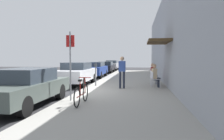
{
  "coord_description": "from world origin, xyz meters",
  "views": [
    {
      "loc": [
        3.0,
        -9.81,
        1.72
      ],
      "look_at": [
        0.92,
        5.67,
        0.85
      ],
      "focal_mm": 33.35,
      "sensor_mm": 36.0,
      "label": 1
    }
  ],
  "objects_px": {
    "parking_meter": "(96,73)",
    "bicycle_0": "(82,94)",
    "parked_car_0": "(25,87)",
    "parked_car_3": "(106,67)",
    "cafe_chair_2": "(152,76)",
    "parked_car_2": "(95,69)",
    "street_sign": "(70,60)",
    "cafe_chair_0": "(154,78)",
    "seated_patron_2": "(153,73)",
    "parked_car_4": "(112,65)",
    "parked_car_1": "(76,73)",
    "cafe_chair_1": "(153,77)",
    "seated_patron_0": "(155,75)",
    "pedestrian_standing": "(122,70)"
  },
  "relations": [
    {
      "from": "parking_meter",
      "to": "bicycle_0",
      "type": "height_order",
      "value": "parking_meter"
    },
    {
      "from": "parked_car_2",
      "to": "parking_meter",
      "type": "distance_m",
      "value": 6.89
    },
    {
      "from": "parked_car_3",
      "to": "parked_car_4",
      "type": "height_order",
      "value": "parked_car_4"
    },
    {
      "from": "parked_car_4",
      "to": "cafe_chair_0",
      "type": "distance_m",
      "value": 19.29
    },
    {
      "from": "parked_car_4",
      "to": "cafe_chair_0",
      "type": "relative_size",
      "value": 5.06
    },
    {
      "from": "cafe_chair_2",
      "to": "pedestrian_standing",
      "type": "bearing_deg",
      "value": -127.6
    },
    {
      "from": "cafe_chair_0",
      "to": "cafe_chair_2",
      "type": "bearing_deg",
      "value": 90.05
    },
    {
      "from": "parked_car_0",
      "to": "parked_car_4",
      "type": "bearing_deg",
      "value": 90.0
    },
    {
      "from": "parked_car_1",
      "to": "parked_car_4",
      "type": "bearing_deg",
      "value": 90.0
    },
    {
      "from": "street_sign",
      "to": "parking_meter",
      "type": "bearing_deg",
      "value": 89.33
    },
    {
      "from": "parked_car_3",
      "to": "bicycle_0",
      "type": "bearing_deg",
      "value": -83.34
    },
    {
      "from": "parked_car_3",
      "to": "parked_car_2",
      "type": "bearing_deg",
      "value": -90.0
    },
    {
      "from": "parked_car_3",
      "to": "parked_car_4",
      "type": "xyz_separation_m",
      "value": [
        0.0,
        5.42,
        0.05
      ]
    },
    {
      "from": "parking_meter",
      "to": "parked_car_3",
      "type": "bearing_deg",
      "value": 96.78
    },
    {
      "from": "parked_car_0",
      "to": "street_sign",
      "type": "bearing_deg",
      "value": 21.66
    },
    {
      "from": "cafe_chair_1",
      "to": "seated_patron_2",
      "type": "height_order",
      "value": "seated_patron_2"
    },
    {
      "from": "cafe_chair_2",
      "to": "pedestrian_standing",
      "type": "height_order",
      "value": "pedestrian_standing"
    },
    {
      "from": "bicycle_0",
      "to": "seated_patron_2",
      "type": "height_order",
      "value": "seated_patron_2"
    },
    {
      "from": "cafe_chair_0",
      "to": "parked_car_1",
      "type": "bearing_deg",
      "value": 163.31
    },
    {
      "from": "seated_patron_0",
      "to": "cafe_chair_1",
      "type": "relative_size",
      "value": 1.48
    },
    {
      "from": "street_sign",
      "to": "bicycle_0",
      "type": "bearing_deg",
      "value": -43.96
    },
    {
      "from": "bicycle_0",
      "to": "cafe_chair_2",
      "type": "bearing_deg",
      "value": 65.91
    },
    {
      "from": "parked_car_2",
      "to": "parking_meter",
      "type": "xyz_separation_m",
      "value": [
        1.55,
        -6.71,
        0.15
      ]
    },
    {
      "from": "bicycle_0",
      "to": "pedestrian_standing",
      "type": "xyz_separation_m",
      "value": [
        1.07,
        4.02,
        0.64
      ]
    },
    {
      "from": "bicycle_0",
      "to": "cafe_chair_2",
      "type": "xyz_separation_m",
      "value": [
        2.8,
        6.26,
        0.14
      ]
    },
    {
      "from": "parked_car_1",
      "to": "cafe_chair_2",
      "type": "xyz_separation_m",
      "value": [
        4.88,
        0.19,
        -0.13
      ]
    },
    {
      "from": "bicycle_0",
      "to": "cafe_chair_0",
      "type": "height_order",
      "value": "bicycle_0"
    },
    {
      "from": "parked_car_4",
      "to": "bicycle_0",
      "type": "bearing_deg",
      "value": -84.88
    },
    {
      "from": "parked_car_2",
      "to": "parked_car_3",
      "type": "relative_size",
      "value": 1.0
    },
    {
      "from": "cafe_chair_1",
      "to": "parked_car_4",
      "type": "bearing_deg",
      "value": 105.34
    },
    {
      "from": "parked_car_0",
      "to": "cafe_chair_0",
      "type": "bearing_deg",
      "value": 43.54
    },
    {
      "from": "parked_car_4",
      "to": "seated_patron_0",
      "type": "xyz_separation_m",
      "value": [
        4.94,
        -18.65,
        0.07
      ]
    },
    {
      "from": "parked_car_4",
      "to": "cafe_chair_2",
      "type": "height_order",
      "value": "parked_car_4"
    },
    {
      "from": "seated_patron_2",
      "to": "parked_car_0",
      "type": "bearing_deg",
      "value": -128.15
    },
    {
      "from": "bicycle_0",
      "to": "parked_car_2",
      "type": "bearing_deg",
      "value": 100.24
    },
    {
      "from": "cafe_chair_2",
      "to": "pedestrian_standing",
      "type": "relative_size",
      "value": 0.51
    },
    {
      "from": "parked_car_3",
      "to": "cafe_chair_0",
      "type": "bearing_deg",
      "value": -69.75
    },
    {
      "from": "street_sign",
      "to": "seated_patron_2",
      "type": "relative_size",
      "value": 2.02
    },
    {
      "from": "parked_car_1",
      "to": "cafe_chair_1",
      "type": "xyz_separation_m",
      "value": [
        4.88,
        -0.61,
        -0.13
      ]
    },
    {
      "from": "parked_car_0",
      "to": "parking_meter",
      "type": "xyz_separation_m",
      "value": [
        1.55,
        4.85,
        0.18
      ]
    },
    {
      "from": "seated_patron_2",
      "to": "bicycle_0",
      "type": "bearing_deg",
      "value": -114.56
    },
    {
      "from": "parked_car_4",
      "to": "cafe_chair_1",
      "type": "xyz_separation_m",
      "value": [
        4.88,
        -17.8,
        -0.13
      ]
    },
    {
      "from": "parked_car_3",
      "to": "cafe_chair_2",
      "type": "bearing_deg",
      "value": -67.14
    },
    {
      "from": "parked_car_3",
      "to": "pedestrian_standing",
      "type": "height_order",
      "value": "pedestrian_standing"
    },
    {
      "from": "parked_car_2",
      "to": "pedestrian_standing",
      "type": "distance_m",
      "value": 8.16
    },
    {
      "from": "seated_patron_0",
      "to": "pedestrian_standing",
      "type": "distance_m",
      "value": 1.91
    },
    {
      "from": "parked_car_4",
      "to": "parking_meter",
      "type": "relative_size",
      "value": 3.33
    },
    {
      "from": "cafe_chair_2",
      "to": "parked_car_4",
      "type": "bearing_deg",
      "value": 106.02
    },
    {
      "from": "parking_meter",
      "to": "cafe_chair_1",
      "type": "bearing_deg",
      "value": 10.97
    },
    {
      "from": "cafe_chair_0",
      "to": "cafe_chair_2",
      "type": "relative_size",
      "value": 1.0
    }
  ]
}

